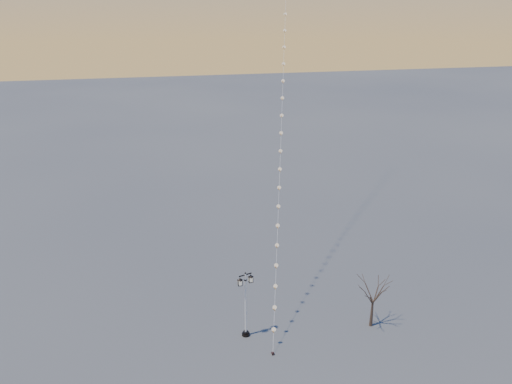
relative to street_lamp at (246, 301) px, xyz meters
name	(u,v)px	position (x,y,z in m)	size (l,w,h in m)	color
ground	(259,359)	(0.25, -2.60, -2.70)	(300.00, 300.00, 0.00)	#434444
street_lamp	(246,301)	(0.00, 0.00, 0.00)	(1.20, 0.66, 4.87)	black
bare_tree	(374,293)	(8.80, -1.07, -0.10)	(2.25, 2.25, 3.74)	#35271D
kite_train	(285,20)	(6.61, 13.58, 17.48)	(11.37, 32.62, 40.58)	black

